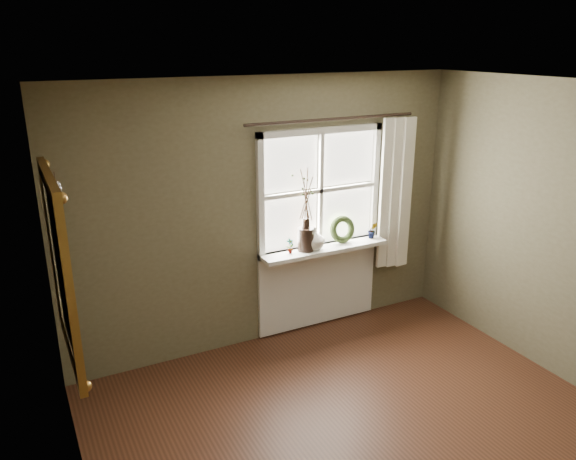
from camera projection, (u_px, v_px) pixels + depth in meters
The scene contains 14 objects.
ceiling at pixel (442, 96), 3.06m from camera, with size 4.50×4.50×0.00m, color silver.
wall_back at pixel (267, 213), 5.42m from camera, with size 4.00×0.10×2.60m, color brown.
wall_left at pixel (77, 402), 2.60m from camera, with size 0.10×4.50×2.60m, color brown.
window_frame at pixel (320, 190), 5.54m from camera, with size 1.36×0.06×1.24m.
window_sill at pixel (324, 249), 5.63m from camera, with size 1.36×0.26×0.04m, color silver.
window_apron at pixel (318, 285), 5.87m from camera, with size 1.36×0.04×0.88m, color silver.
dark_jug at pixel (306, 239), 5.50m from camera, with size 0.16×0.16×0.23m, color black.
cream_vase at pixel (314, 238), 5.54m from camera, with size 0.21×0.21×0.22m, color beige.
wreath at pixel (342, 232), 5.73m from camera, with size 0.29×0.29×0.07m, color #2D3C1B.
potted_plant_left at pixel (290, 246), 5.44m from camera, with size 0.08×0.05×0.15m, color #2D3C1B.
potted_plant_right at pixel (372, 230), 5.85m from camera, with size 0.10×0.08×0.18m, color #2D3C1B.
curtain at pixel (394, 194), 5.86m from camera, with size 0.36×0.12×1.59m, color beige.
curtain_rod at pixel (334, 119), 5.31m from camera, with size 0.03×0.03×1.84m, color black.
gilt_mirror at pixel (60, 269), 3.67m from camera, with size 0.10×1.09×1.30m.
Camera 1 is at (-2.18, -2.41, 2.89)m, focal length 35.00 mm.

